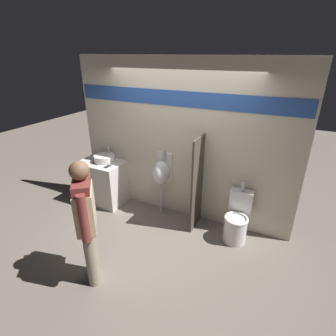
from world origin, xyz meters
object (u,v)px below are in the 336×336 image
(cell_phone, at_px, (107,166))
(toilet, at_px, (237,221))
(person_in_vest, at_px, (86,216))
(urinal_near_counter, at_px, (161,173))
(sink_basin, at_px, (104,158))

(cell_phone, height_order, toilet, toilet)
(cell_phone, height_order, person_in_vest, person_in_vest)
(cell_phone, relative_size, urinal_near_counter, 0.12)
(sink_basin, distance_m, person_in_vest, 2.01)
(urinal_near_counter, height_order, person_in_vest, person_in_vest)
(cell_phone, bearing_deg, person_in_vest, -59.53)
(urinal_near_counter, relative_size, toilet, 1.30)
(urinal_near_counter, height_order, toilet, urinal_near_counter)
(cell_phone, bearing_deg, sink_basin, 139.10)
(sink_basin, bearing_deg, toilet, -1.23)
(cell_phone, height_order, urinal_near_counter, urinal_near_counter)
(cell_phone, bearing_deg, urinal_near_counter, 14.54)
(cell_phone, relative_size, toilet, 0.15)
(cell_phone, bearing_deg, toilet, 2.90)
(sink_basin, height_order, urinal_near_counter, urinal_near_counter)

